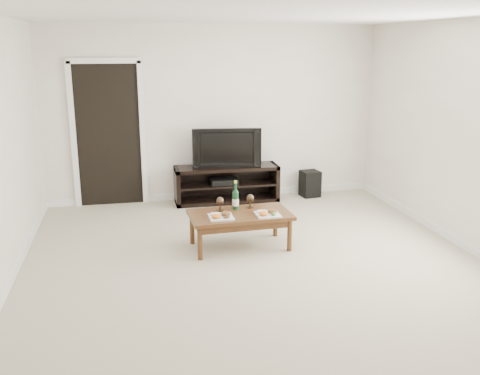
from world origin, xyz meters
name	(u,v)px	position (x,y,z in m)	size (l,w,h in m)	color
floor	(257,267)	(0.00, 0.00, 0.00)	(5.50, 5.50, 0.00)	#BAB096
back_wall	(213,114)	(0.00, 2.77, 1.30)	(5.00, 0.04, 2.60)	white
ceiling	(259,11)	(0.00, 0.00, 2.62)	(5.00, 5.50, 0.04)	white
doorway	(109,136)	(-1.55, 2.73, 1.02)	(0.90, 0.02, 2.05)	black
media_console	(227,184)	(0.14, 2.50, 0.28)	(1.55, 0.45, 0.55)	black
television	(226,147)	(0.14, 2.50, 0.84)	(1.01, 0.13, 0.58)	black
av_receiver	(224,181)	(0.10, 2.48, 0.33)	(0.40, 0.30, 0.08)	black
subwoofer	(310,184)	(1.47, 2.52, 0.20)	(0.27, 0.27, 0.40)	black
coffee_table	(240,230)	(-0.05, 0.60, 0.21)	(1.16, 0.64, 0.42)	#522D16
plate_left	(221,215)	(-0.30, 0.48, 0.45)	(0.27, 0.27, 0.07)	white
plate_right	(268,212)	(0.24, 0.46, 0.45)	(0.27, 0.27, 0.07)	white
wine_bottle	(236,195)	(-0.07, 0.76, 0.59)	(0.07, 0.07, 0.35)	#0E361D
goblet_left	(220,204)	(-0.26, 0.74, 0.51)	(0.09, 0.09, 0.17)	#392B1F
goblet_right	(250,201)	(0.11, 0.78, 0.51)	(0.09, 0.09, 0.17)	#392B1F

